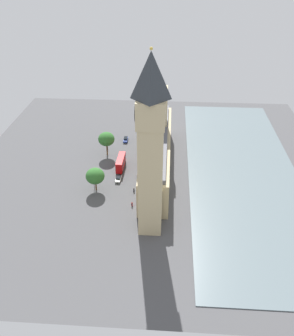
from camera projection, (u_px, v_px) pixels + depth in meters
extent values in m
plane|color=#4C4C4F|center=(152.00, 168.00, 145.43)|extent=(143.17, 143.17, 0.00)
cube|color=slate|center=(242.00, 170.00, 143.35)|extent=(42.08, 128.85, 0.25)
cube|color=tan|center=(157.00, 154.00, 141.98)|extent=(10.24, 63.20, 12.67)
cube|color=tan|center=(158.00, 122.00, 147.29)|extent=(6.87, 6.87, 29.05)
cube|color=#4C4C54|center=(157.00, 138.00, 138.21)|extent=(7.78, 60.67, 1.60)
cone|color=tan|center=(149.00, 107.00, 162.32)|extent=(1.20, 1.20, 2.53)
cone|color=tan|center=(148.00, 118.00, 152.64)|extent=(1.20, 1.20, 2.70)
cone|color=tan|center=(146.00, 130.00, 143.05)|extent=(1.20, 1.20, 2.52)
cone|color=tan|center=(144.00, 143.00, 133.32)|extent=(1.20, 1.20, 2.87)
cone|color=tan|center=(141.00, 159.00, 123.71)|extent=(1.20, 1.20, 2.75)
cone|color=tan|center=(138.00, 178.00, 114.23)|extent=(1.20, 1.20, 2.17)
cube|color=tan|center=(150.00, 182.00, 105.37)|extent=(6.88, 6.88, 35.29)
cube|color=tan|center=(151.00, 113.00, 94.03)|extent=(7.57, 7.57, 7.67)
cylinder|color=silver|center=(136.00, 112.00, 94.25)|extent=(0.25, 5.23, 5.23)
torus|color=black|center=(136.00, 112.00, 94.25)|extent=(0.24, 5.47, 5.47)
cylinder|color=silver|center=(152.00, 107.00, 97.36)|extent=(5.23, 0.25, 5.23)
torus|color=black|center=(152.00, 107.00, 97.36)|extent=(5.47, 0.24, 5.47)
pyramid|color=#2D3338|center=(151.00, 75.00, 88.84)|extent=(7.57, 7.57, 11.99)
sphere|color=gold|center=(151.00, 49.00, 85.46)|extent=(0.80, 0.80, 0.80)
cube|color=navy|center=(126.00, 140.00, 164.28)|extent=(1.84, 4.78, 0.75)
cube|color=black|center=(126.00, 138.00, 164.12)|extent=(1.54, 2.68, 0.65)
cylinder|color=black|center=(127.00, 142.00, 163.15)|extent=(0.25, 0.68, 0.68)
cylinder|color=black|center=(124.00, 142.00, 163.23)|extent=(0.25, 0.68, 0.68)
cylinder|color=black|center=(128.00, 139.00, 165.73)|extent=(0.25, 0.68, 0.68)
cylinder|color=black|center=(124.00, 139.00, 165.82)|extent=(0.25, 0.68, 0.68)
cube|color=#B20C0F|center=(121.00, 162.00, 143.68)|extent=(2.75, 10.56, 4.20)
cube|color=black|center=(121.00, 162.00, 143.64)|extent=(2.80, 10.16, 0.70)
cylinder|color=black|center=(120.00, 162.00, 147.99)|extent=(0.38, 1.11, 1.10)
cylinder|color=black|center=(125.00, 162.00, 147.81)|extent=(0.38, 1.11, 1.10)
cylinder|color=black|center=(117.00, 172.00, 141.77)|extent=(0.38, 1.11, 1.10)
cylinder|color=black|center=(122.00, 172.00, 141.60)|extent=(0.38, 1.11, 1.10)
cube|color=silver|center=(118.00, 179.00, 137.07)|extent=(2.08, 4.38, 0.75)
cube|color=black|center=(118.00, 177.00, 136.88)|extent=(1.67, 2.48, 0.65)
cylinder|color=black|center=(120.00, 182.00, 136.03)|extent=(0.29, 0.69, 0.68)
cylinder|color=black|center=(116.00, 182.00, 136.21)|extent=(0.29, 0.69, 0.68)
cylinder|color=black|center=(121.00, 178.00, 138.33)|extent=(0.29, 0.69, 0.68)
cylinder|color=black|center=(117.00, 178.00, 138.51)|extent=(0.29, 0.69, 0.68)
cylinder|color=maroon|center=(132.00, 204.00, 123.88)|extent=(0.58, 0.58, 1.43)
sphere|color=#8C6647|center=(132.00, 202.00, 123.43)|extent=(0.27, 0.27, 0.27)
cube|color=black|center=(132.00, 205.00, 123.60)|extent=(0.34, 0.17, 0.26)
cylinder|color=gray|center=(137.00, 176.00, 138.82)|extent=(0.59, 0.59, 1.31)
sphere|color=beige|center=(137.00, 175.00, 138.41)|extent=(0.25, 0.25, 0.25)
cube|color=maroon|center=(138.00, 176.00, 138.88)|extent=(0.23, 0.31, 0.23)
cylinder|color=black|center=(134.00, 190.00, 131.06)|extent=(0.63, 0.63, 1.40)
sphere|color=tan|center=(134.00, 188.00, 130.62)|extent=(0.27, 0.27, 0.27)
cube|color=black|center=(134.00, 190.00, 130.80)|extent=(0.33, 0.24, 0.25)
cylinder|color=brown|center=(107.00, 150.00, 152.63)|extent=(0.56, 0.56, 5.06)
ellipsoid|color=#2D6628|center=(106.00, 139.00, 149.96)|extent=(6.73, 6.73, 5.72)
cylinder|color=brown|center=(96.00, 186.00, 131.33)|extent=(0.56, 0.56, 3.58)
ellipsoid|color=#2D6628|center=(95.00, 176.00, 129.06)|extent=(6.70, 6.70, 5.70)
cylinder|color=black|center=(94.00, 182.00, 131.14)|extent=(0.18, 0.18, 6.25)
sphere|color=#F2EAC6|center=(93.00, 174.00, 129.34)|extent=(0.56, 0.56, 0.56)
cylinder|color=black|center=(108.00, 145.00, 156.32)|extent=(0.18, 0.18, 5.20)
sphere|color=#F2EAC6|center=(107.00, 139.00, 154.80)|extent=(0.56, 0.56, 0.56)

